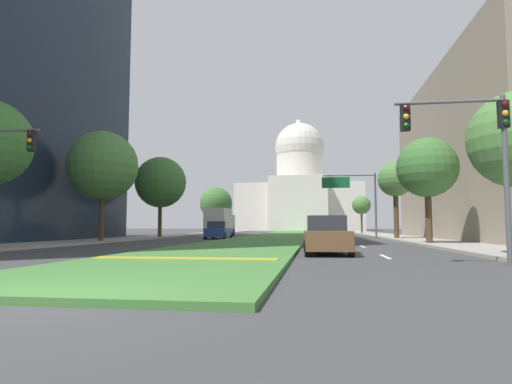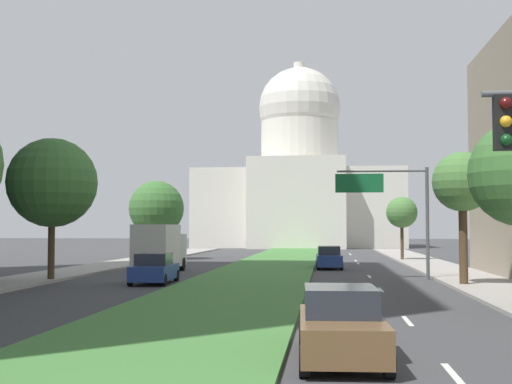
{
  "view_description": "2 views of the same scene",
  "coord_description": "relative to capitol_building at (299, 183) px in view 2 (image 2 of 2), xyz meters",
  "views": [
    {
      "loc": [
        4.23,
        -5.9,
        1.2
      ],
      "look_at": [
        -2.97,
        44.63,
        5.31
      ],
      "focal_mm": 29.68,
      "sensor_mm": 36.0,
      "label": 1
    },
    {
      "loc": [
        4.34,
        -3.05,
        3.0
      ],
      "look_at": [
        -0.42,
        42.8,
        5.39
      ],
      "focal_mm": 48.18,
      "sensor_mm": 36.0,
      "label": 2
    }
  ],
  "objects": [
    {
      "name": "grass_median",
      "position": [
        0.0,
        -57.57,
        -9.98
      ],
      "size": [
        6.74,
        95.43,
        0.14
      ],
      "primitive_type": "cube",
      "color": "#427A38",
      "rests_on": "ground_plane"
    },
    {
      "name": "street_tree_right_distant",
      "position": [
        11.02,
        -45.55,
        -5.71
      ],
      "size": [
        2.81,
        2.81,
        5.77
      ],
      "color": "#4C3823",
      "rests_on": "ground_plane"
    },
    {
      "name": "street_tree_right_far",
      "position": [
        11.22,
        -72.48,
        -4.79
      ],
      "size": [
        3.06,
        3.06,
        6.88
      ],
      "color": "#4C3823",
      "rests_on": "ground_plane"
    },
    {
      "name": "lane_dashes_right",
      "position": [
        6.89,
        -59.4,
        -10.04
      ],
      "size": [
        0.16,
        67.39,
        0.01
      ],
      "color": "silver",
      "rests_on": "ground_plane"
    },
    {
      "name": "street_tree_left_far",
      "position": [
        -10.97,
        -71.4,
        -4.55
      ],
      "size": [
        5.01,
        5.01,
        8.02
      ],
      "color": "#4C3823",
      "rests_on": "ground_plane"
    },
    {
      "name": "sedan_midblock",
      "position": [
        -4.88,
        -72.22,
        -9.28
      ],
      "size": [
        2.09,
        4.43,
        1.63
      ],
      "color": "navy",
      "rests_on": "ground_plane"
    },
    {
      "name": "box_truck_delivery",
      "position": [
        -6.81,
        -63.37,
        -8.37
      ],
      "size": [
        2.4,
        6.4,
        3.2
      ],
      "color": "#BCBCC1",
      "rests_on": "ground_plane"
    },
    {
      "name": "capitol_building",
      "position": [
        0.0,
        0.0,
        0.0
      ],
      "size": [
        31.65,
        24.05,
        29.45
      ],
      "color": "silver",
      "rests_on": "ground_plane"
    },
    {
      "name": "sidewalk_left",
      "position": [
        -12.41,
        -62.87,
        -9.97
      ],
      "size": [
        4.0,
        95.43,
        0.15
      ],
      "primitive_type": "cube",
      "color": "#9E9991",
      "rests_on": "ground_plane"
    },
    {
      "name": "sedan_lead_stopped",
      "position": [
        4.64,
        -92.5,
        -9.27
      ],
      "size": [
        2.07,
        4.66,
        1.64
      ],
      "color": "brown",
      "rests_on": "ground_plane"
    },
    {
      "name": "ground_plane",
      "position": [
        0.0,
        -52.26,
        -10.05
      ],
      "size": [
        260.0,
        260.0,
        0.0
      ],
      "primitive_type": "plane",
      "color": "#3D3D3F"
    },
    {
      "name": "sidewalk_right",
      "position": [
        12.41,
        -62.87,
        -9.97
      ],
      "size": [
        4.0,
        95.43,
        0.15
      ],
      "primitive_type": "cube",
      "color": "#9E9991",
      "rests_on": "ground_plane"
    },
    {
      "name": "sedan_distant",
      "position": [
        4.45,
        -58.01,
        -9.27
      ],
      "size": [
        1.98,
        4.23,
        1.66
      ],
      "color": "navy",
      "rests_on": "ground_plane"
    },
    {
      "name": "street_tree_left_distant",
      "position": [
        -11.71,
        -44.9,
        -5.23
      ],
      "size": [
        5.19,
        5.19,
        7.42
      ],
      "color": "#4C3823",
      "rests_on": "ground_plane"
    },
    {
      "name": "overhead_guide_sign",
      "position": [
        8.13,
        -67.81,
        -5.41
      ],
      "size": [
        5.39,
        0.2,
        6.5
      ],
      "color": "#515456",
      "rests_on": "ground_plane"
    }
  ]
}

